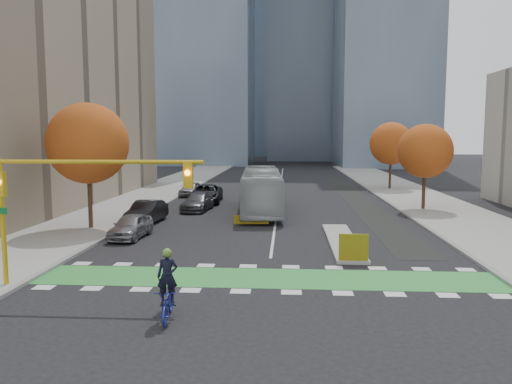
# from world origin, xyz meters

# --- Properties ---
(ground) EXTENTS (300.00, 300.00, 0.00)m
(ground) POSITION_xyz_m (0.00, 0.00, 0.00)
(ground) COLOR black
(ground) RESTS_ON ground
(sidewalk_west) EXTENTS (7.00, 120.00, 0.15)m
(sidewalk_west) POSITION_xyz_m (-13.50, 20.00, 0.07)
(sidewalk_west) COLOR gray
(sidewalk_west) RESTS_ON ground
(sidewalk_east) EXTENTS (7.00, 120.00, 0.15)m
(sidewalk_east) POSITION_xyz_m (13.50, 20.00, 0.07)
(sidewalk_east) COLOR gray
(sidewalk_east) RESTS_ON ground
(curb_west) EXTENTS (0.30, 120.00, 0.16)m
(curb_west) POSITION_xyz_m (-10.00, 20.00, 0.07)
(curb_west) COLOR gray
(curb_west) RESTS_ON ground
(curb_east) EXTENTS (0.30, 120.00, 0.16)m
(curb_east) POSITION_xyz_m (10.00, 20.00, 0.07)
(curb_east) COLOR gray
(curb_east) RESTS_ON ground
(bike_crossing) EXTENTS (20.00, 3.00, 0.01)m
(bike_crossing) POSITION_xyz_m (0.00, 1.50, 0.01)
(bike_crossing) COLOR green
(bike_crossing) RESTS_ON ground
(centre_line) EXTENTS (0.15, 70.00, 0.01)m
(centre_line) POSITION_xyz_m (0.00, 40.00, 0.01)
(centre_line) COLOR silver
(centre_line) RESTS_ON ground
(bike_lane_paint) EXTENTS (2.50, 50.00, 0.01)m
(bike_lane_paint) POSITION_xyz_m (7.50, 30.00, 0.01)
(bike_lane_paint) COLOR black
(bike_lane_paint) RESTS_ON ground
(median_island) EXTENTS (1.60, 10.00, 0.16)m
(median_island) POSITION_xyz_m (4.00, 9.00, 0.08)
(median_island) COLOR gray
(median_island) RESTS_ON ground
(hazard_board) EXTENTS (1.40, 0.12, 1.30)m
(hazard_board) POSITION_xyz_m (4.00, 4.20, 0.80)
(hazard_board) COLOR yellow
(hazard_board) RESTS_ON median_island
(tower_nw) EXTENTS (22.00, 22.00, 70.00)m
(tower_nw) POSITION_xyz_m (-18.00, 90.00, 35.00)
(tower_nw) COLOR #47566B
(tower_nw) RESTS_ON ground
(tower_ne) EXTENTS (18.00, 24.00, 60.00)m
(tower_ne) POSITION_xyz_m (20.00, 85.00, 30.00)
(tower_ne) COLOR #47566B
(tower_ne) RESTS_ON ground
(tower_far) EXTENTS (26.00, 26.00, 80.00)m
(tower_far) POSITION_xyz_m (-4.00, 140.00, 40.00)
(tower_far) COLOR #47566B
(tower_far) RESTS_ON ground
(tree_west) EXTENTS (5.20, 5.20, 8.22)m
(tree_west) POSITION_xyz_m (-12.00, 12.00, 5.62)
(tree_west) COLOR #332114
(tree_west) RESTS_ON ground
(tree_east_near) EXTENTS (4.40, 4.40, 7.08)m
(tree_east_near) POSITION_xyz_m (12.00, 22.00, 4.86)
(tree_east_near) COLOR #332114
(tree_east_near) RESTS_ON ground
(tree_east_far) EXTENTS (4.80, 4.80, 7.65)m
(tree_east_far) POSITION_xyz_m (12.50, 38.00, 5.24)
(tree_east_far) COLOR #332114
(tree_east_far) RESTS_ON ground
(traffic_signal_west) EXTENTS (8.53, 0.56, 5.20)m
(traffic_signal_west) POSITION_xyz_m (-7.93, -0.51, 4.03)
(traffic_signal_west) COLOR #BF9914
(traffic_signal_west) RESTS_ON ground
(cyclist) EXTENTS (0.96, 2.17, 2.42)m
(cyclist) POSITION_xyz_m (-3.13, -3.56, 0.81)
(cyclist) COLOR navy
(cyclist) RESTS_ON ground
(bus) EXTENTS (3.75, 12.96, 3.57)m
(bus) POSITION_xyz_m (-1.24, 20.04, 1.78)
(bus) COLOR #A9AFB0
(bus) RESTS_ON ground
(parked_car_a) EXTENTS (1.98, 4.36, 1.45)m
(parked_car_a) POSITION_xyz_m (-8.53, 9.48, 0.73)
(parked_car_a) COLOR gray
(parked_car_a) RESTS_ON ground
(parked_car_b) EXTENTS (2.02, 4.92, 1.59)m
(parked_car_b) POSITION_xyz_m (-9.00, 14.48, 0.79)
(parked_car_b) COLOR black
(parked_car_b) RESTS_ON ground
(parked_car_c) EXTENTS (2.41, 5.03, 1.41)m
(parked_car_c) POSITION_xyz_m (-6.50, 20.72, 0.71)
(parked_car_c) COLOR #45454A
(parked_car_c) RESTS_ON ground
(parked_car_d) EXTENTS (3.03, 6.02, 1.63)m
(parked_car_d) POSITION_xyz_m (-6.62, 25.72, 0.82)
(parked_car_d) COLOR black
(parked_car_d) RESTS_ON ground
(parked_car_e) EXTENTS (2.18, 4.39, 1.44)m
(parked_car_e) POSITION_xyz_m (-9.00, 30.72, 0.72)
(parked_car_e) COLOR #9E9EA3
(parked_car_e) RESTS_ON ground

